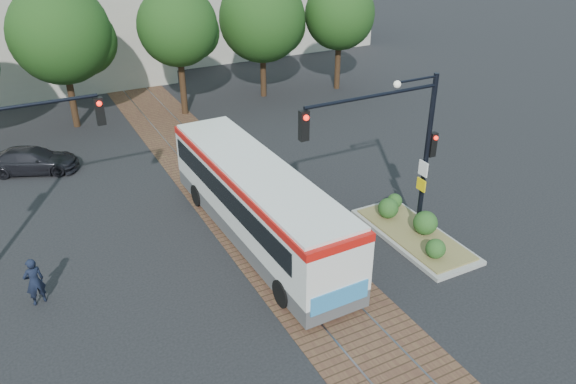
% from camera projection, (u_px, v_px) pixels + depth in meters
% --- Properties ---
extents(ground, '(120.00, 120.00, 0.00)m').
position_uv_depth(ground, '(289.00, 258.00, 19.93)').
color(ground, black).
rests_on(ground, ground).
extents(trackbed, '(3.60, 40.00, 0.02)m').
position_uv_depth(trackbed, '(243.00, 208.00, 23.06)').
color(trackbed, brown).
rests_on(trackbed, ground).
extents(tree_row, '(26.40, 5.60, 7.67)m').
position_uv_depth(tree_row, '(170.00, 29.00, 31.00)').
color(tree_row, '#382314').
rests_on(tree_row, ground).
extents(warehouses, '(40.00, 13.00, 8.00)m').
position_uv_depth(warehouses, '(97.00, 14.00, 40.42)').
color(warehouses, '#ADA899').
rests_on(warehouses, ground).
extents(city_bus, '(2.60, 10.99, 2.92)m').
position_uv_depth(city_bus, '(257.00, 199.00, 20.40)').
color(city_bus, '#464649').
rests_on(city_bus, ground).
extents(traffic_island, '(2.20, 5.20, 1.13)m').
position_uv_depth(traffic_island, '(413.00, 229.00, 21.05)').
color(traffic_island, gray).
rests_on(traffic_island, ground).
extents(signal_pole_main, '(5.49, 0.46, 6.00)m').
position_uv_depth(signal_pole_main, '(401.00, 138.00, 18.93)').
color(signal_pole_main, black).
rests_on(signal_pole_main, ground).
extents(officer, '(0.68, 0.53, 1.65)m').
position_uv_depth(officer, '(34.00, 281.00, 17.36)').
color(officer, black).
rests_on(officer, ground).
extents(parked_car, '(4.34, 3.01, 1.17)m').
position_uv_depth(parked_car, '(32.00, 160.00, 25.86)').
color(parked_car, black).
rests_on(parked_car, ground).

